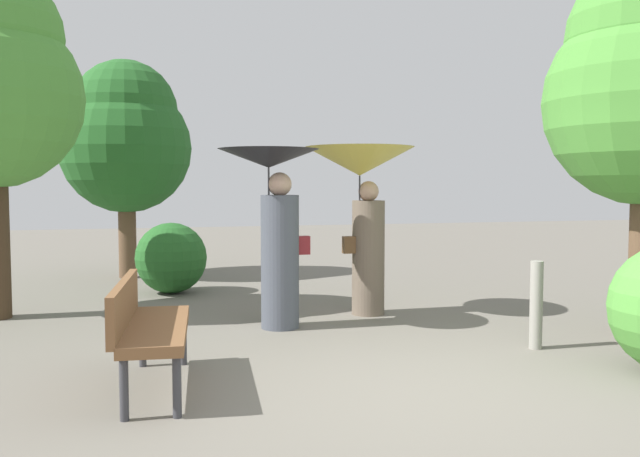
# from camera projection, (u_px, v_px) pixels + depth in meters

# --- Properties ---
(ground_plane) EXTENTS (40.00, 40.00, 0.00)m
(ground_plane) POSITION_uv_depth(u_px,v_px,m) (429.00, 392.00, 5.02)
(ground_plane) COLOR #6B665B
(person_left) EXTENTS (1.07, 1.07, 1.93)m
(person_left) POSITION_uv_depth(u_px,v_px,m) (275.00, 211.00, 7.17)
(person_left) COLOR #474C56
(person_left) RESTS_ON ground
(person_right) EXTENTS (1.28, 1.28, 1.99)m
(person_right) POSITION_uv_depth(u_px,v_px,m) (362.00, 188.00, 7.91)
(person_right) COLOR #6B5B4C
(person_right) RESTS_ON ground
(park_bench) EXTENTS (0.64, 1.54, 0.83)m
(park_bench) POSITION_uv_depth(u_px,v_px,m) (146.00, 323.00, 5.05)
(park_bench) COLOR #38383D
(park_bench) RESTS_ON ground
(tree_mid_left) EXTENTS (2.14, 2.14, 3.58)m
(tree_mid_left) POSITION_uv_depth(u_px,v_px,m) (126.00, 137.00, 11.03)
(tree_mid_left) COLOR brown
(tree_mid_left) RESTS_ON ground
(bush_path_left) EXTENTS (1.01, 1.01, 1.01)m
(bush_path_left) POSITION_uv_depth(u_px,v_px,m) (171.00, 258.00, 9.54)
(bush_path_left) COLOR #235B23
(bush_path_left) RESTS_ON ground
(path_marker_post) EXTENTS (0.12, 0.12, 0.83)m
(path_marker_post) POSITION_uv_depth(u_px,v_px,m) (536.00, 305.00, 6.32)
(path_marker_post) COLOR gray
(path_marker_post) RESTS_ON ground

